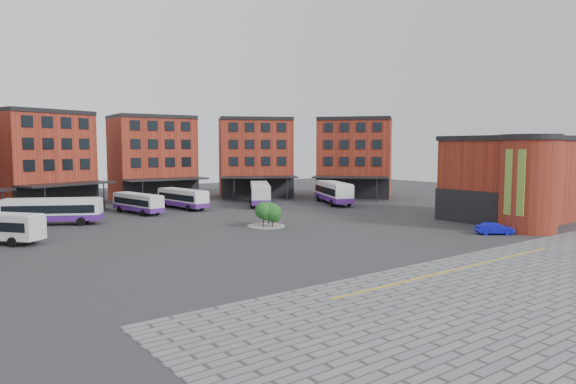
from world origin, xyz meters
TOP-DOWN VIEW (x-y plane):
  - ground at (0.00, 0.00)m, footprint 160.00×160.00m
  - paving_zone at (2.00, -22.00)m, footprint 50.00×22.00m
  - yellow_line at (2.00, -14.00)m, footprint 26.00×0.15m
  - main_building at (-4.77, 38.25)m, footprint 94.14×42.48m
  - east_building at (28.70, -3.06)m, footprint 17.40×15.40m
  - tree_island at (2.10, 11.56)m, footprint 4.40×4.40m
  - bus_b at (-17.64, 28.29)m, footprint 11.11×7.64m
  - bus_c at (-5.61, 32.44)m, footprint 3.94×10.02m
  - bus_d at (1.76, 33.74)m, footprint 3.67×10.63m
  - bus_e at (13.70, 30.79)m, footprint 8.93×12.01m
  - bus_f at (24.35, 25.30)m, footprint 7.98×12.66m
  - blue_car at (18.34, -6.94)m, footprint 3.88×3.34m

SIDE VIEW (x-z plane):
  - ground at x=0.00m, z-range 0.00..0.00m
  - paving_zone at x=2.00m, z-range 0.00..0.02m
  - yellow_line at x=2.00m, z-range 0.02..0.04m
  - blue_car at x=18.34m, z-range 0.00..1.26m
  - bus_c at x=-5.61m, z-range 0.11..2.87m
  - bus_d at x=1.76m, z-range 0.12..3.05m
  - tree_island at x=2.10m, z-range 0.15..3.11m
  - bus_b at x=-17.64m, z-range 0.13..3.30m
  - bus_e at x=13.70m, z-range 0.15..3.63m
  - bus_f at x=24.35m, z-range 0.15..3.71m
  - east_building at x=28.70m, z-range -0.01..10.59m
  - main_building at x=-4.77m, z-range -0.07..14.53m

